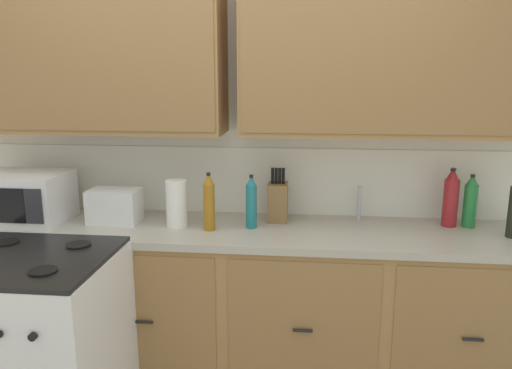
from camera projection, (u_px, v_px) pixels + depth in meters
wall_unit at (235, 89)px, 2.76m from camera, size 4.49×0.40×2.43m
counter_run at (232, 301)px, 2.82m from camera, size 3.32×0.64×0.91m
stove_range at (34, 352)px, 2.30m from camera, size 0.76×0.68×0.95m
microwave at (24, 197)px, 2.81m from camera, size 0.48×0.37×0.28m
toaster at (115, 206)px, 2.80m from camera, size 0.28×0.18×0.19m
knife_block at (278, 201)px, 2.82m from camera, size 0.11×0.14×0.31m
sink_faucet at (359, 203)px, 2.84m from camera, size 0.02×0.02×0.20m
paper_towel_roll at (177, 204)px, 2.71m from camera, size 0.12×0.12×0.26m
bottle_green at (470, 201)px, 2.70m from camera, size 0.07×0.07×0.30m
bottle_amber at (209, 202)px, 2.64m from camera, size 0.06×0.06×0.32m
bottle_teal at (251, 202)px, 2.68m from camera, size 0.06×0.06×0.30m
bottle_red at (451, 198)px, 2.71m from camera, size 0.08×0.08×0.33m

